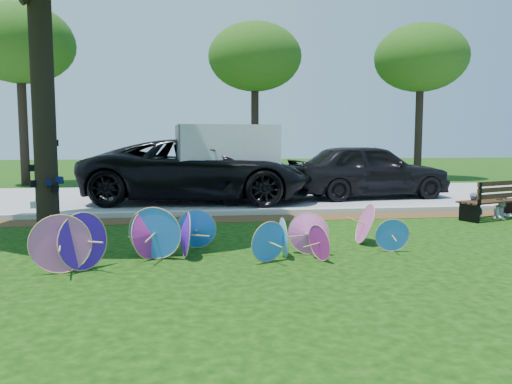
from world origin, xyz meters
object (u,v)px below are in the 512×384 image
Objects in this scene: black_van at (199,171)px; park_bench at (491,200)px; parasol_pile at (205,235)px; cargo_trailer at (227,159)px; person_left at (476,194)px; dark_pickup at (368,171)px; person_right at (503,195)px.

black_van reaches higher than park_bench.
parasol_pile is 2.04× the size of cargo_trailer.
park_bench is 1.45× the size of person_left.
cargo_trailer reaches higher than dark_pickup.
park_bench is at bearing -26.99° from person_left.
cargo_trailer is at bearing 82.69° from parasol_pile.
parasol_pile is at bearing -161.72° from person_right.
parasol_pile is 4.81× the size of person_left.
person_left is at bearing 151.92° from park_bench.
cargo_trailer is 1.63× the size of park_bench.
parasol_pile is at bearing -173.18° from black_van.
parasol_pile is 7.55m from park_bench.
black_van is at bearing 127.22° from person_left.
person_left is at bearing 25.98° from parasol_pile.
person_right is (0.35, 0.05, 0.11)m from park_bench.
dark_pickup is 4.70m from cargo_trailer.
person_left is at bearing -116.41° from black_van.
person_right is at bearing -166.06° from dark_pickup.
park_bench is at bearing 24.47° from parasol_pile.
person_left reaches higher than parasol_pile.
dark_pickup is at bearing 2.93° from cargo_trailer.
parasol_pile is 7.89m from person_right.
cargo_trailer is at bearing -100.24° from black_van.
person_left is at bearing 174.53° from person_right.
park_bench is (1.30, -4.69, -0.43)m from dark_pickup.
black_van is at bearing 157.98° from cargo_trailer.
dark_pickup is 4.75m from person_left.
person_right is at bearing -11.82° from park_bench.
park_bench is 0.37m from person_right.
park_bench is at bearing -115.32° from black_van.
parasol_pile is 7.52m from black_van.
parasol_pile is at bearing -172.89° from person_left.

